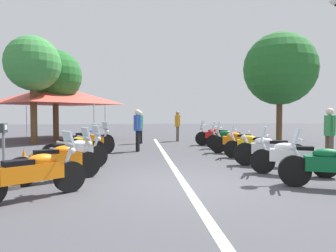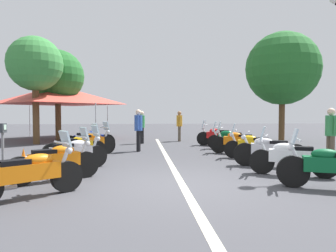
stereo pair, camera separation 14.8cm
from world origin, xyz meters
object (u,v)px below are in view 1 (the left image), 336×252
motorcycle_right_row_4 (238,141)px  motorcycle_right_row_6 (216,136)px  motorcycle_right_row_5 (228,139)px  bystander_1 (330,131)px  motorcycle_right_row_3 (253,145)px  bystander_0 (178,124)px  motorcycle_left_row_0 (34,173)px  motorcycle_right_row_2 (269,150)px  motorcycle_left_row_4 (90,142)px  bystander_3 (138,127)px  motorcycle_right_row_0 (334,166)px  roadside_tree_1 (33,64)px  motorcycle_left_row_5 (88,140)px  roadside_tree_2 (55,76)px  roadside_tree_0 (280,69)px  motorcycle_left_row_1 (58,161)px  traffic_cone_0 (24,160)px  motorcycle_left_row_2 (73,153)px  event_tent (56,95)px  parking_meter (3,140)px  traffic_cone_1 (308,156)px  motorcycle_left_row_3 (76,147)px  bystander_2 (140,125)px  motorcycle_right_row_1 (291,157)px

motorcycle_right_row_4 → motorcycle_right_row_6: size_ratio=1.06×
motorcycle_right_row_5 → bystander_1: bearing=137.5°
motorcycle_right_row_3 → bystander_0: bearing=-55.7°
motorcycle_left_row_0 → motorcycle_right_row_2: 6.24m
motorcycle_left_row_4 → bystander_3: size_ratio=1.05×
motorcycle_right_row_0 → motorcycle_right_row_4: 5.40m
motorcycle_right_row_3 → roadside_tree_1: bearing=-12.2°
motorcycle_left_row_5 → roadside_tree_2: size_ratio=0.39×
motorcycle_right_row_4 → roadside_tree_0: bearing=-107.5°
bystander_0 → roadside_tree_1: bearing=-171.8°
motorcycle_left_row_1 → motorcycle_right_row_5: (5.66, -5.64, -0.00)m
motorcycle_right_row_6 → traffic_cone_0: size_ratio=3.19×
motorcycle_left_row_2 → motorcycle_left_row_5: motorcycle_left_row_2 is taller
motorcycle_right_row_0 → motorcycle_right_row_4: bearing=-67.4°
bystander_1 → roadside_tree_0: 8.12m
motorcycle_right_row_6 → event_tent: event_tent is taller
motorcycle_right_row_5 → parking_meter: bearing=55.6°
motorcycle_left_row_1 → roadside_tree_1: roadside_tree_1 is taller
bystander_0 → bystander_3: bystander_3 is taller
motorcycle_right_row_3 → traffic_cone_1: 1.90m
parking_meter → bystander_0: 10.53m
bystander_1 → roadside_tree_2: roadside_tree_2 is taller
motorcycle_right_row_0 → roadside_tree_2: (11.92, 8.59, 3.19)m
motorcycle_right_row_4 → roadside_tree_1: 10.61m
motorcycle_right_row_6 → roadside_tree_1: (1.62, 8.89, 3.51)m
motorcycle_left_row_1 → bystander_0: size_ratio=1.07×
motorcycle_right_row_2 → roadside_tree_2: size_ratio=0.38×
motorcycle_left_row_3 → bystander_2: 6.01m
roadside_tree_2 → event_tent: roadside_tree_2 is taller
motorcycle_right_row_1 → motorcycle_right_row_5: size_ratio=0.98×
motorcycle_left_row_0 → traffic_cone_0: bearing=75.1°
parking_meter → bystander_2: bystander_2 is taller
motorcycle_left_row_5 → roadside_tree_2: 6.65m
motorcycle_right_row_5 → motorcycle_right_row_6: bearing=-64.0°
motorcycle_right_row_0 → traffic_cone_1: motorcycle_right_row_0 is taller
bystander_2 → bystander_3: 3.16m
bystander_3 → motorcycle_right_row_1: bearing=133.9°
motorcycle_left_row_4 → traffic_cone_0: motorcycle_left_row_4 is taller
motorcycle_right_row_5 → parking_meter: (-5.16, 7.01, 0.44)m
motorcycle_right_row_0 → roadside_tree_0: bearing=-89.8°
traffic_cone_0 → roadside_tree_1: bearing=16.7°
motorcycle_left_row_3 → bystander_1: bystander_1 is taller
bystander_1 → motorcycle_left_row_3: bearing=174.9°
motorcycle_left_row_4 → bystander_2: bearing=30.8°
traffic_cone_0 → motorcycle_left_row_3: bearing=-35.8°
bystander_3 → bystander_1: bearing=157.8°
motorcycle_left_row_2 → bystander_0: size_ratio=1.06×
motorcycle_left_row_3 → motorcycle_right_row_0: motorcycle_right_row_0 is taller
traffic_cone_0 → traffic_cone_1: bearing=-89.7°
motorcycle_left_row_3 → roadside_tree_1: (5.87, 3.25, 3.51)m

